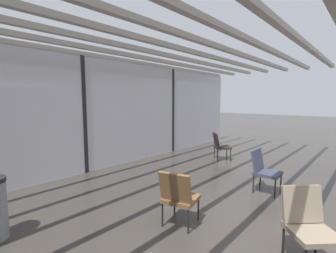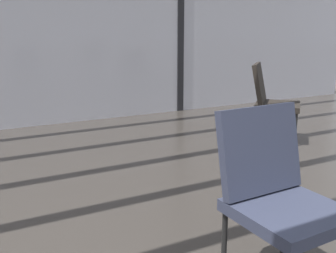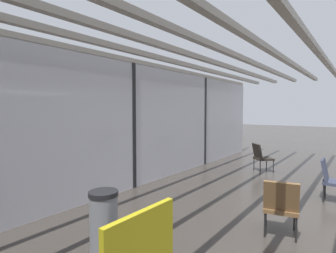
% 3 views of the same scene
% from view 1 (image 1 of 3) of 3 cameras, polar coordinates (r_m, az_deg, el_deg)
% --- Properties ---
extents(glass_curtain_wall, '(14.00, 0.08, 3.02)m').
position_cam_1_polar(glass_curtain_wall, '(6.38, -19.96, 2.55)').
color(glass_curtain_wall, silver).
rests_on(glass_curtain_wall, ground).
extents(window_mullion_1, '(0.10, 0.12, 3.02)m').
position_cam_1_polar(window_mullion_1, '(6.38, -19.96, 2.55)').
color(window_mullion_1, black).
rests_on(window_mullion_1, ground).
extents(window_mullion_2, '(0.10, 0.12, 3.02)m').
position_cam_1_polar(window_mullion_2, '(8.61, 1.03, 3.82)').
color(window_mullion_2, black).
rests_on(window_mullion_2, ground).
extents(ceiling_slats, '(13.72, 6.72, 0.10)m').
position_cam_1_polar(ceiling_slats, '(3.98, 4.47, 23.53)').
color(ceiling_slats, gray).
rests_on(ceiling_slats, glass_curtain_wall).
extents(parked_airplane, '(11.15, 4.15, 4.15)m').
position_cam_1_polar(parked_airplane, '(11.24, -26.13, 6.65)').
color(parked_airplane, '#B2BCD6').
rests_on(parked_airplane, ground).
extents(lounge_chair_1, '(0.63, 0.60, 0.87)m').
position_cam_1_polar(lounge_chair_1, '(3.62, 2.60, -16.37)').
color(lounge_chair_1, brown).
rests_on(lounge_chair_1, ground).
extents(lounge_chair_2, '(0.71, 0.71, 0.87)m').
position_cam_1_polar(lounge_chair_2, '(7.67, 12.58, -4.28)').
color(lounge_chair_2, '#28231E').
rests_on(lounge_chair_2, ground).
extents(lounge_chair_4, '(0.71, 0.71, 0.87)m').
position_cam_1_polar(lounge_chair_4, '(3.35, 31.09, -19.30)').
color(lounge_chair_4, '#7F705B').
rests_on(lounge_chair_4, ground).
extents(lounge_chair_5, '(0.50, 0.54, 0.87)m').
position_cam_1_polar(lounge_chair_5, '(5.30, 22.37, -9.43)').
color(lounge_chair_5, '#33384C').
rests_on(lounge_chair_5, ground).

